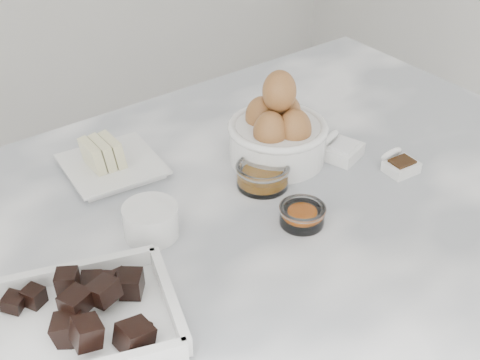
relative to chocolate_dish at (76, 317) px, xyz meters
name	(u,v)px	position (x,y,z in m)	size (l,w,h in m)	color
marble_slab	(241,228)	(0.29, 0.06, -0.04)	(1.20, 0.80, 0.04)	white
chocolate_dish	(76,317)	(0.00, 0.00, 0.00)	(0.28, 0.24, 0.06)	white
butter_plate	(110,161)	(0.19, 0.29, -0.01)	(0.16, 0.16, 0.06)	white
sugar_ramekin	(151,220)	(0.16, 0.11, 0.00)	(0.08, 0.08, 0.05)	white
egg_bowl	(278,131)	(0.43, 0.16, 0.03)	(0.16, 0.16, 0.15)	white
honey_bowl	(263,175)	(0.36, 0.11, -0.01)	(0.08, 0.08, 0.04)	white
zest_bowl	(302,214)	(0.35, 0.00, -0.01)	(0.07, 0.07, 0.03)	white
vanilla_spoon	(399,163)	(0.56, 0.01, -0.01)	(0.05, 0.06, 0.04)	white
salt_spoon	(340,148)	(0.51, 0.10, -0.01)	(0.07, 0.09, 0.05)	white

